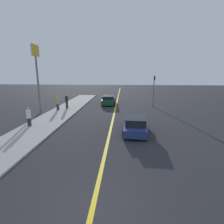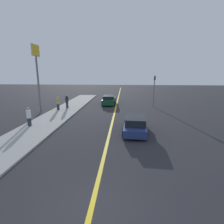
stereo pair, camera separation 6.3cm
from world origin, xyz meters
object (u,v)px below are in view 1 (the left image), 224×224
car_ahead_center (109,100)px  pedestrian_far_standing (58,103)px  pedestrian_by_sign (67,101)px  traffic_light (154,88)px  roadside_sign (36,64)px  car_near_right_lane (135,125)px  pedestrian_mid_group (29,117)px

car_ahead_center → pedestrian_far_standing: bearing=-140.8°
car_ahead_center → pedestrian_by_sign: bearing=-143.6°
car_ahead_center → traffic_light: (6.25, -1.58, 1.93)m
pedestrian_far_standing → roadside_sign: 4.99m
car_near_right_lane → pedestrian_far_standing: pedestrian_far_standing is taller
pedestrian_mid_group → traffic_light: size_ratio=0.39×
traffic_light → car_ahead_center: bearing=165.8°
pedestrian_mid_group → roadside_sign: roadside_sign is taller
car_near_right_lane → roadside_sign: 13.36m
roadside_sign → traffic_light: bearing=17.3°
pedestrian_far_standing → pedestrian_by_sign: (0.79, 1.07, 0.07)m
pedestrian_far_standing → traffic_light: (12.10, 3.29, 1.60)m
pedestrian_by_sign → roadside_sign: size_ratio=0.24×
car_ahead_center → pedestrian_mid_group: bearing=-117.9°
pedestrian_mid_group → traffic_light: bearing=39.0°
car_near_right_lane → pedestrian_far_standing: bearing=144.2°
pedestrian_mid_group → pedestrian_by_sign: size_ratio=0.90×
car_near_right_lane → pedestrian_by_sign: pedestrian_by_sign is taller
pedestrian_by_sign → car_ahead_center: bearing=37.0°
pedestrian_mid_group → roadside_sign: size_ratio=0.21×
pedestrian_far_standing → pedestrian_by_sign: size_ratio=0.93×
car_near_right_lane → car_ahead_center: bearing=107.7°
pedestrian_by_sign → car_near_right_lane: bearing=-45.5°
pedestrian_by_sign → traffic_light: traffic_light is taller
roadside_sign → pedestrian_mid_group: bearing=-73.3°
roadside_sign → pedestrian_by_sign: bearing=39.6°
pedestrian_far_standing → pedestrian_by_sign: bearing=53.4°
traffic_light → roadside_sign: size_ratio=0.55×
roadside_sign → pedestrian_far_standing: bearing=30.4°
pedestrian_far_standing → car_near_right_lane: bearing=-39.0°
car_near_right_lane → pedestrian_far_standing: 11.59m
pedestrian_mid_group → pedestrian_far_standing: (0.05, 6.57, 0.03)m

